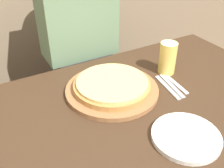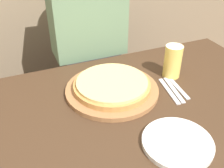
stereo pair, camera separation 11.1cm
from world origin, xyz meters
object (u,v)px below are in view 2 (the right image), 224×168
at_px(dinner_knife, 174,90).
at_px(diner_person, 90,64).
at_px(spoon, 179,88).
at_px(fork, 169,91).
at_px(pizza_on_board, 112,87).
at_px(beer_glass, 173,60).
at_px(dinner_plate, 177,143).

height_order(dinner_knife, diner_person, diner_person).
xyz_separation_m(spoon, diner_person, (-0.24, 0.54, -0.10)).
height_order(fork, dinner_knife, same).
distance_m(pizza_on_board, beer_glass, 0.31).
height_order(beer_glass, dinner_plate, beer_glass).
xyz_separation_m(pizza_on_board, diner_person, (0.04, 0.44, -0.13)).
height_order(beer_glass, diner_person, diner_person).
relative_size(beer_glass, dinner_knife, 0.79).
xyz_separation_m(dinner_knife, diner_person, (-0.21, 0.54, -0.10)).
height_order(beer_glass, dinner_knife, beer_glass).
bearing_deg(spoon, dinner_plate, -125.40).
distance_m(beer_glass, diner_person, 0.54).
bearing_deg(beer_glass, dinner_knife, -116.64).
bearing_deg(pizza_on_board, diner_person, 84.47).
relative_size(spoon, diner_person, 0.12).
height_order(pizza_on_board, beer_glass, beer_glass).
height_order(fork, spoon, same).
relative_size(beer_glass, fork, 0.79).
bearing_deg(diner_person, dinner_knife, -68.47).
height_order(pizza_on_board, dinner_knife, pizza_on_board).
height_order(pizza_on_board, diner_person, diner_person).
xyz_separation_m(beer_glass, spoon, (-0.03, -0.11, -0.08)).
xyz_separation_m(dinner_knife, spoon, (0.03, -0.00, 0.00)).
bearing_deg(fork, dinner_plate, -117.87).
bearing_deg(diner_person, beer_glass, -58.15).
bearing_deg(spoon, diner_person, 113.81).
relative_size(beer_glass, spoon, 0.93).
bearing_deg(dinner_plate, dinner_knife, 58.21).
relative_size(fork, spoon, 1.17).
relative_size(dinner_plate, fork, 1.22).
distance_m(pizza_on_board, diner_person, 0.46).
bearing_deg(dinner_plate, spoon, 54.60).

